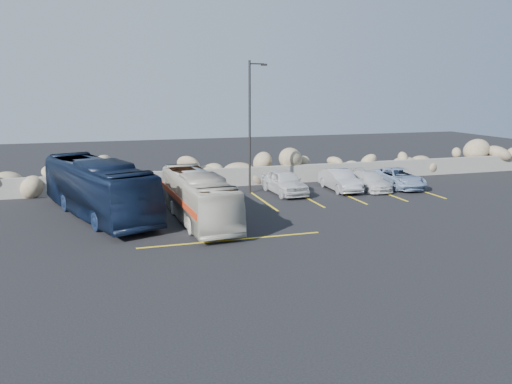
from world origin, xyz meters
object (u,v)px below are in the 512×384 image
object	(u,v)px
car_a	(284,182)
vintage_bus	(198,197)
lamppost	(251,123)
car_d	(399,178)
tour_coach	(98,188)
car_c	(369,181)
car_b	(340,180)

from	to	relation	value
car_a	vintage_bus	bearing A→B (deg)	-145.39
lamppost	car_d	distance (m)	10.51
car_d	car_a	bearing A→B (deg)	-179.23
tour_coach	car_c	bearing A→B (deg)	-12.65
car_c	vintage_bus	bearing A→B (deg)	-159.07
car_a	tour_coach	bearing A→B (deg)	-170.58
lamppost	car_b	distance (m)	6.77
lamppost	car_c	xyz separation A→B (m)	(7.54, -1.20, -3.72)
vintage_bus	car_d	size ratio (longest dim) A/B	1.90
tour_coach	car_a	world-z (taller)	tour_coach
car_d	tour_coach	bearing A→B (deg)	-170.55
car_d	car_c	bearing A→B (deg)	-174.81
car_b	car_c	bearing A→B (deg)	-6.25
tour_coach	car_a	distance (m)	11.21
car_a	car_c	xyz separation A→B (m)	(5.61, -0.37, -0.16)
tour_coach	car_c	distance (m)	16.68
car_a	car_b	size ratio (longest dim) A/B	1.07
car_a	car_d	xyz separation A→B (m)	(7.85, -0.28, -0.11)
vintage_bus	car_b	distance (m)	11.06
lamppost	tour_coach	world-z (taller)	lamppost
lamppost	car_b	xyz separation A→B (m)	(5.63, -0.94, -3.63)
tour_coach	car_d	distance (m)	18.91
car_a	car_c	bearing A→B (deg)	-7.12
vintage_bus	car_d	distance (m)	14.85
vintage_bus	tour_coach	size ratio (longest dim) A/B	0.83
lamppost	car_b	world-z (taller)	lamppost
car_a	car_c	distance (m)	5.63
car_b	tour_coach	bearing A→B (deg)	-169.25
car_c	car_a	bearing A→B (deg)	176.36
car_a	car_d	size ratio (longest dim) A/B	0.96
tour_coach	car_d	size ratio (longest dim) A/B	2.30
car_a	car_d	distance (m)	7.86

